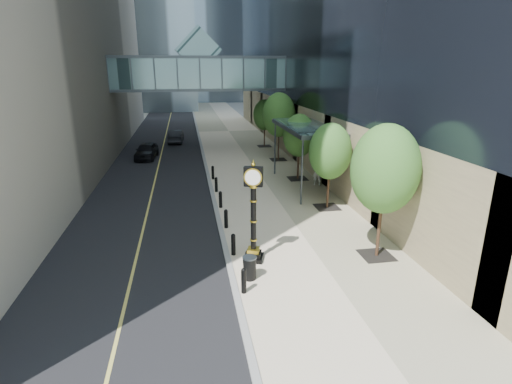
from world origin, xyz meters
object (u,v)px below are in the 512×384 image
street_clock (253,219)px  car_far (176,136)px  car_near (147,151)px  trash_bin (250,268)px  pedestrian (317,172)px

street_clock → car_far: street_clock is taller
street_clock → car_near: (-6.29, 21.74, -1.21)m
street_clock → trash_bin: 2.19m
trash_bin → pedestrian: size_ratio=0.46×
pedestrian → car_near: bearing=-26.5°
pedestrian → car_near: size_ratio=0.46×
street_clock → trash_bin: bearing=-87.4°
pedestrian → car_far: (-10.13, 18.90, -0.31)m
street_clock → car_far: bearing=114.9°
car_far → car_near: bearing=75.5°
car_near → car_far: car_near is taller
trash_bin → car_far: bearing=96.1°
street_clock → pedestrian: (6.40, 10.62, -0.92)m
car_near → car_far: bearing=77.9°
trash_bin → pedestrian: pedestrian is taller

